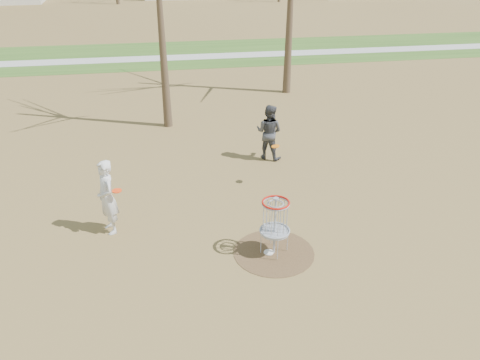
# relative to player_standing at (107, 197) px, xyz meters

# --- Properties ---
(ground) EXTENTS (160.00, 160.00, 0.00)m
(ground) POSITION_rel_player_standing_xyz_m (3.61, -1.53, -0.91)
(ground) COLOR brown
(ground) RESTS_ON ground
(green_band) EXTENTS (160.00, 8.00, 0.01)m
(green_band) POSITION_rel_player_standing_xyz_m (3.61, 19.47, -0.90)
(green_band) COLOR #2D5119
(green_band) RESTS_ON ground
(footpath) EXTENTS (160.00, 1.50, 0.01)m
(footpath) POSITION_rel_player_standing_xyz_m (3.61, 18.47, -0.89)
(footpath) COLOR #9E9E99
(footpath) RESTS_ON green_band
(dirt_circle) EXTENTS (1.80, 1.80, 0.01)m
(dirt_circle) POSITION_rel_player_standing_xyz_m (3.61, -1.53, -0.90)
(dirt_circle) COLOR #47331E
(dirt_circle) RESTS_ON ground
(player_standing) EXTENTS (0.65, 0.78, 1.81)m
(player_standing) POSITION_rel_player_standing_xyz_m (0.00, 0.00, 0.00)
(player_standing) COLOR silver
(player_standing) RESTS_ON ground
(player_throwing) EXTENTS (1.08, 1.03, 1.75)m
(player_throwing) POSITION_rel_player_standing_xyz_m (4.64, 3.48, -0.03)
(player_throwing) COLOR #393A3F
(player_throwing) RESTS_ON ground
(disc_grounded) EXTENTS (0.22, 0.22, 0.02)m
(disc_grounded) POSITION_rel_player_standing_xyz_m (3.49, -1.54, -0.89)
(disc_grounded) COLOR silver
(disc_grounded) RESTS_ON dirt_circle
(discs_in_play) EXTENTS (4.34, 2.00, 0.09)m
(discs_in_play) POSITION_rel_player_standing_xyz_m (2.42, 0.76, 0.26)
(discs_in_play) COLOR orange
(discs_in_play) RESTS_ON ground
(disc_golf_basket) EXTENTS (0.64, 0.64, 1.35)m
(disc_golf_basket) POSITION_rel_player_standing_xyz_m (3.61, -1.53, 0.01)
(disc_golf_basket) COLOR #9EA3AD
(disc_golf_basket) RESTS_ON ground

